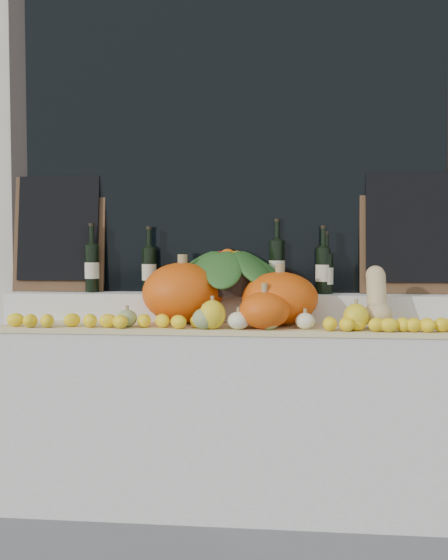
# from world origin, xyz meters

# --- Properties ---
(storefront_facade) EXTENTS (7.00, 0.94, 4.50)m
(storefront_facade) POSITION_xyz_m (0.00, 2.25, 2.25)
(storefront_facade) COLOR beige
(storefront_facade) RESTS_ON ground
(display_sill) EXTENTS (2.30, 0.55, 0.88)m
(display_sill) POSITION_xyz_m (0.00, 1.52, 0.44)
(display_sill) COLOR silver
(display_sill) RESTS_ON ground
(rear_tier) EXTENTS (2.30, 0.25, 0.16)m
(rear_tier) POSITION_xyz_m (0.00, 1.68, 0.96)
(rear_tier) COLOR silver
(rear_tier) RESTS_ON display_sill
(straw_bedding) EXTENTS (2.10, 0.32, 0.02)m
(straw_bedding) POSITION_xyz_m (0.00, 1.40, 0.89)
(straw_bedding) COLOR tan
(straw_bedding) RESTS_ON display_sill
(pumpkin_left) EXTENTS (0.42, 0.42, 0.30)m
(pumpkin_left) POSITION_xyz_m (-0.21, 1.51, 1.05)
(pumpkin_left) COLOR #E4560C
(pumpkin_left) RESTS_ON straw_bedding
(pumpkin_right) EXTENTS (0.37, 0.37, 0.25)m
(pumpkin_right) POSITION_xyz_m (0.27, 1.48, 1.03)
(pumpkin_right) COLOR #E4560C
(pumpkin_right) RESTS_ON straw_bedding
(pumpkin_center) EXTENTS (0.25, 0.25, 0.17)m
(pumpkin_center) POSITION_xyz_m (0.20, 1.32, 0.99)
(pumpkin_center) COLOR #E4560C
(pumpkin_center) RESTS_ON straw_bedding
(butternut_squash) EXTENTS (0.13, 0.20, 0.29)m
(butternut_squash) POSITION_xyz_m (0.71, 1.41, 1.03)
(butternut_squash) COLOR tan
(butternut_squash) RESTS_ON straw_bedding
(decorative_gourds) EXTENTS (1.15, 0.15, 0.15)m
(decorative_gourds) POSITION_xyz_m (0.13, 1.30, 0.96)
(decorative_gourds) COLOR #36671F
(decorative_gourds) RESTS_ON straw_bedding
(lemon_heap) EXTENTS (2.20, 0.16, 0.06)m
(lemon_heap) POSITION_xyz_m (0.00, 1.29, 0.94)
(lemon_heap) COLOR yellow
(lemon_heap) RESTS_ON straw_bedding
(produce_bowl) EXTENTS (0.68, 0.68, 0.24)m
(produce_bowl) POSITION_xyz_m (-0.00, 1.66, 1.15)
(produce_bowl) COLOR black
(produce_bowl) RESTS_ON rear_tier
(wine_bottle_far_left) EXTENTS (0.08, 0.08, 0.36)m
(wine_bottle_far_left) POSITION_xyz_m (-0.72, 1.69, 1.17)
(wine_bottle_far_left) COLOR black
(wine_bottle_far_left) RESTS_ON rear_tier
(wine_bottle_near_left) EXTENTS (0.08, 0.08, 0.35)m
(wine_bottle_near_left) POSITION_xyz_m (-0.42, 1.70, 1.16)
(wine_bottle_near_left) COLOR black
(wine_bottle_near_left) RESTS_ON rear_tier
(wine_bottle_tall) EXTENTS (0.08, 0.08, 0.38)m
(wine_bottle_tall) POSITION_xyz_m (0.25, 1.75, 1.18)
(wine_bottle_tall) COLOR black
(wine_bottle_tall) RESTS_ON rear_tier
(wine_bottle_near_right) EXTENTS (0.08, 0.08, 0.35)m
(wine_bottle_near_right) POSITION_xyz_m (0.48, 1.67, 1.16)
(wine_bottle_near_right) COLOR black
(wine_bottle_near_right) RESTS_ON rear_tier
(wine_bottle_far_right) EXTENTS (0.08, 0.08, 0.32)m
(wine_bottle_far_right) POSITION_xyz_m (0.50, 1.68, 1.15)
(wine_bottle_far_right) COLOR black
(wine_bottle_far_right) RESTS_ON rear_tier
(chalkboard_left) EXTENTS (0.50, 0.10, 0.62)m
(chalkboard_left) POSITION_xyz_m (-0.92, 1.74, 1.36)
(chalkboard_left) COLOR #4C331E
(chalkboard_left) RESTS_ON rear_tier
(chalkboard_right) EXTENTS (0.50, 0.10, 0.62)m
(chalkboard_right) POSITION_xyz_m (0.92, 1.74, 1.36)
(chalkboard_right) COLOR #4C331E
(chalkboard_right) RESTS_ON rear_tier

